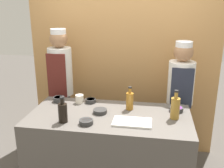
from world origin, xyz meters
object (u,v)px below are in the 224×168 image
(sauce_bowl_purple, at_px, (176,109))
(chef_right, at_px, (179,100))
(cutting_board, at_px, (132,122))
(bottle_soy, at_px, (63,112))
(chef_left, at_px, (62,88))
(cup_cream, at_px, (79,99))
(sauce_bowl_orange, at_px, (100,111))
(bottle_vinegar, at_px, (175,108))
(bottle_amber, at_px, (130,101))
(sauce_bowl_red, at_px, (86,122))
(sauce_bowl_brown, at_px, (59,99))
(sauce_bowl_green, at_px, (91,101))

(sauce_bowl_purple, distance_m, chef_right, 0.48)
(sauce_bowl_purple, height_order, cutting_board, sauce_bowl_purple)
(bottle_soy, bearing_deg, cutting_board, 6.87)
(sauce_bowl_purple, height_order, chef_left, chef_left)
(bottle_soy, relative_size, cup_cream, 2.68)
(sauce_bowl_orange, xyz_separation_m, cutting_board, (0.35, -0.18, -0.01))
(bottle_vinegar, bearing_deg, chef_left, 155.24)
(bottle_soy, distance_m, bottle_amber, 0.73)
(sauce_bowl_orange, distance_m, sauce_bowl_red, 0.28)
(sauce_bowl_purple, distance_m, bottle_vinegar, 0.21)
(cutting_board, bearing_deg, sauce_bowl_brown, 154.68)
(cutting_board, distance_m, cup_cream, 0.77)
(chef_left, bearing_deg, sauce_bowl_purple, -17.93)
(bottle_vinegar, bearing_deg, bottle_amber, 161.58)
(chef_right, bearing_deg, bottle_soy, -142.17)
(cutting_board, bearing_deg, bottle_vinegar, 23.54)
(sauce_bowl_red, height_order, chef_left, chef_left)
(bottle_soy, xyz_separation_m, cup_cream, (0.02, 0.50, -0.05))
(bottle_soy, bearing_deg, chef_left, 110.85)
(sauce_bowl_brown, relative_size, bottle_vinegar, 0.44)
(sauce_bowl_red, relative_size, bottle_vinegar, 0.45)
(sauce_bowl_purple, distance_m, sauce_bowl_orange, 0.81)
(bottle_amber, height_order, chef_right, chef_right)
(sauce_bowl_orange, height_order, cutting_board, sauce_bowl_orange)
(sauce_bowl_green, xyz_separation_m, bottle_amber, (0.46, -0.12, 0.07))
(sauce_bowl_red, bearing_deg, sauce_bowl_purple, 27.55)
(sauce_bowl_orange, xyz_separation_m, bottle_amber, (0.29, 0.15, 0.08))
(chef_right, bearing_deg, cup_cream, -160.52)
(sauce_bowl_orange, relative_size, cup_cream, 1.50)
(sauce_bowl_brown, xyz_separation_m, cup_cream, (0.25, -0.00, 0.02))
(sauce_bowl_purple, relative_size, sauce_bowl_green, 1.20)
(bottle_amber, bearing_deg, sauce_bowl_green, 165.43)
(bottle_vinegar, bearing_deg, sauce_bowl_brown, 169.30)
(bottle_vinegar, distance_m, bottle_amber, 0.49)
(sauce_bowl_red, distance_m, bottle_vinegar, 0.88)
(sauce_bowl_orange, bearing_deg, bottle_soy, -139.82)
(sauce_bowl_purple, xyz_separation_m, bottle_vinegar, (-0.03, -0.18, 0.09))
(sauce_bowl_green, xyz_separation_m, cup_cream, (-0.12, -0.03, 0.02))
(cup_cream, xyz_separation_m, chef_right, (1.15, 0.41, -0.09))
(bottle_soy, bearing_deg, sauce_bowl_green, 75.16)
(sauce_bowl_red, xyz_separation_m, cup_cream, (-0.21, 0.51, 0.02))
(sauce_bowl_red, bearing_deg, chef_right, 44.39)
(sauce_bowl_orange, relative_size, bottle_vinegar, 0.49)
(sauce_bowl_red, relative_size, cup_cream, 1.39)
(sauce_bowl_purple, relative_size, bottle_vinegar, 0.49)
(bottle_soy, height_order, bottle_amber, bottle_soy)
(sauce_bowl_purple, height_order, sauce_bowl_orange, sauce_bowl_purple)
(sauce_bowl_red, distance_m, chef_right, 1.31)
(sauce_bowl_brown, bearing_deg, chef_right, 16.19)
(sauce_bowl_green, relative_size, chef_left, 0.07)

